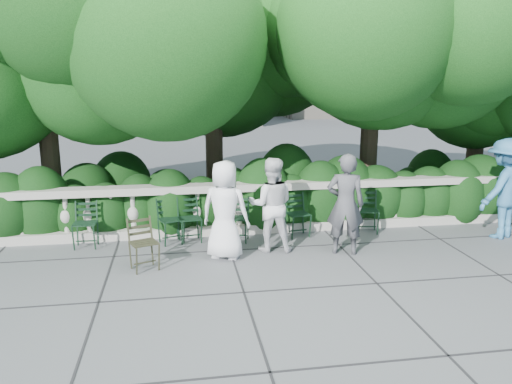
{
  "coord_description": "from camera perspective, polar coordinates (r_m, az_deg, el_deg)",
  "views": [
    {
      "loc": [
        -1.38,
        -7.54,
        2.99
      ],
      "look_at": [
        0.0,
        1.0,
        1.0
      ],
      "focal_mm": 35.0,
      "sensor_mm": 36.0,
      "label": 1
    }
  ],
  "objects": [
    {
      "name": "person_casual_man",
      "position": [
        8.69,
        1.74,
        -1.46
      ],
      "size": [
        0.9,
        0.76,
        1.66
      ],
      "primitive_type": "imported",
      "rotation": [
        0.0,
        0.0,
        2.97
      ],
      "color": "silver",
      "rests_on": "ground"
    },
    {
      "name": "person_older_blue",
      "position": [
        10.47,
        26.5,
        0.35
      ],
      "size": [
        1.41,
        1.14,
        1.9
      ],
      "primitive_type": "imported",
      "rotation": [
        0.0,
        0.0,
        3.56
      ],
      "color": "teal",
      "rests_on": "ground"
    },
    {
      "name": "ground",
      "position": [
        8.23,
        1.12,
        -8.36
      ],
      "size": [
        90.0,
        90.0,
        0.0
      ],
      "primitive_type": "plane",
      "color": "#4F5157",
      "rests_on": "ground"
    },
    {
      "name": "shrub_hedge",
      "position": [
        11.04,
        -1.66,
        -2.76
      ],
      "size": [
        15.0,
        2.6,
        1.7
      ],
      "primitive_type": null,
      "color": "black",
      "rests_on": "ground"
    },
    {
      "name": "chair_e",
      "position": [
        9.56,
        5.12,
        -5.32
      ],
      "size": [
        0.51,
        0.54,
        0.84
      ],
      "primitive_type": null,
      "rotation": [
        0.0,
        0.0,
        0.16
      ],
      "color": "black",
      "rests_on": "ground"
    },
    {
      "name": "person_woman_grey",
      "position": [
        8.65,
        10.18,
        -1.38
      ],
      "size": [
        0.74,
        0.6,
        1.76
      ],
      "primitive_type": "imported",
      "rotation": [
        0.0,
        0.0,
        2.83
      ],
      "color": "#434449",
      "rests_on": "ground"
    },
    {
      "name": "chair_b",
      "position": [
        9.25,
        -2.28,
        -5.91
      ],
      "size": [
        0.56,
        0.58,
        0.84
      ],
      "primitive_type": null,
      "rotation": [
        0.0,
        0.0,
        -0.28
      ],
      "color": "black",
      "rests_on": "ground"
    },
    {
      "name": "chair_weathered",
      "position": [
        8.11,
        -12.22,
        -8.98
      ],
      "size": [
        0.58,
        0.61,
        0.84
      ],
      "primitive_type": null,
      "rotation": [
        0.0,
        0.0,
        0.37
      ],
      "color": "black",
      "rests_on": "ground"
    },
    {
      "name": "chair_f",
      "position": [
        10.0,
        12.66,
        -4.77
      ],
      "size": [
        0.53,
        0.56,
        0.84
      ],
      "primitive_type": null,
      "rotation": [
        0.0,
        0.0,
        -0.2
      ],
      "color": "black",
      "rests_on": "ground"
    },
    {
      "name": "chair_d",
      "position": [
        9.28,
        -9.28,
        -6.01
      ],
      "size": [
        0.58,
        0.61,
        0.84
      ],
      "primitive_type": null,
      "rotation": [
        0.0,
        0.0,
        0.36
      ],
      "color": "black",
      "rests_on": "ground"
    },
    {
      "name": "tree_canopy",
      "position": [
        10.97,
        1.79,
        18.03
      ],
      "size": [
        15.04,
        6.52,
        6.78
      ],
      "color": "#3F3023",
      "rests_on": "ground"
    },
    {
      "name": "chair_a",
      "position": [
        9.42,
        -18.95,
        -6.28
      ],
      "size": [
        0.46,
        0.5,
        0.84
      ],
      "primitive_type": null,
      "rotation": [
        0.0,
        0.0,
        -0.04
      ],
      "color": "black",
      "rests_on": "ground"
    },
    {
      "name": "chair_c",
      "position": [
        9.3,
        -7.34,
        -5.91
      ],
      "size": [
        0.51,
        0.54,
        0.84
      ],
      "primitive_type": null,
      "rotation": [
        0.0,
        0.0,
        0.16
      ],
      "color": "black",
      "rests_on": "ground"
    },
    {
      "name": "person_businessman",
      "position": [
        8.32,
        -3.57,
        -2.06
      ],
      "size": [
        0.96,
        0.82,
        1.67
      ],
      "primitive_type": "imported",
      "rotation": [
        0.0,
        0.0,
        2.72
      ],
      "color": "white",
      "rests_on": "ground"
    },
    {
      "name": "balustrade",
      "position": [
        9.77,
        -0.75,
        -1.9
      ],
      "size": [
        12.0,
        0.44,
        1.0
      ],
      "color": "#9E998E",
      "rests_on": "ground"
    }
  ]
}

